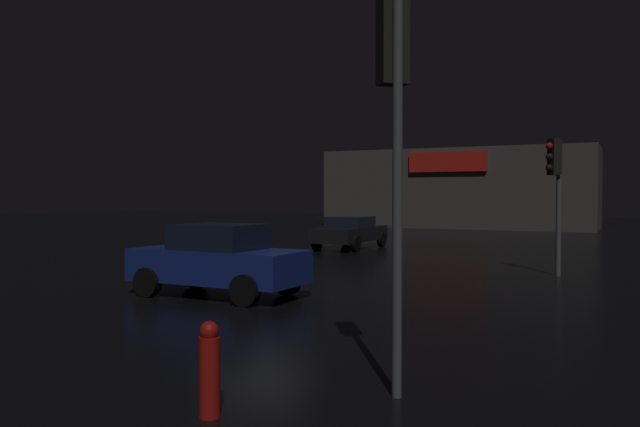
% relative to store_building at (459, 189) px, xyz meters
% --- Properties ---
extents(ground_plane, '(120.00, 120.00, 0.00)m').
position_rel_store_building_xyz_m(ground_plane, '(2.97, -32.19, -2.78)').
color(ground_plane, black).
extents(store_building, '(18.73, 6.77, 5.56)m').
position_rel_store_building_xyz_m(store_building, '(0.00, 0.00, 0.00)').
color(store_building, '#4C4742').
rests_on(store_building, ground).
extents(traffic_signal_main, '(0.42, 0.43, 4.54)m').
position_rel_store_building_xyz_m(traffic_signal_main, '(8.80, -38.69, 0.63)').
color(traffic_signal_main, '#595B60').
rests_on(traffic_signal_main, ground).
extents(traffic_signal_opposite, '(0.43, 0.41, 3.87)m').
position_rel_store_building_xyz_m(traffic_signal_opposite, '(9.31, -26.64, -0.04)').
color(traffic_signal_opposite, '#595B60').
rests_on(traffic_signal_opposite, ground).
extents(car_near, '(1.99, 4.55, 1.38)m').
position_rel_store_building_xyz_m(car_near, '(0.36, -20.58, -2.06)').
color(car_near, black).
rests_on(car_near, ground).
extents(car_far, '(4.03, 1.98, 1.63)m').
position_rel_store_building_xyz_m(car_far, '(2.86, -33.77, -1.96)').
color(car_far, navy).
rests_on(car_far, ground).
extents(fire_hydrant, '(0.22, 0.22, 0.99)m').
position_rel_store_building_xyz_m(fire_hydrant, '(7.38, -40.25, -2.29)').
color(fire_hydrant, red).
rests_on(fire_hydrant, ground).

